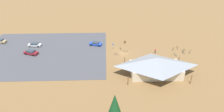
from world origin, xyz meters
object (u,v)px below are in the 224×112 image
at_px(bicycle_silver_near_porch, 126,51).
at_px(car_maroon_far_end, 31,52).
at_px(bicycle_orange_near_sign, 121,49).
at_px(bicycle_white_yard_left, 190,52).
at_px(pine_far_east, 115,108).
at_px(car_tan_front_row, 0,41).
at_px(lot_sign, 113,46).
at_px(bicycle_teal_mid_cluster, 183,52).
at_px(trash_bin, 125,42).
at_px(car_blue_end_stall, 96,44).
at_px(visitor_crossing_yard, 155,51).
at_px(car_silver_mid_lot, 35,45).
at_px(bicycle_purple_yard_right, 117,54).
at_px(bike_pavilion, 156,65).
at_px(bicycle_yellow_by_bin, 177,48).
at_px(bicycle_green_lone_east, 184,50).
at_px(bicycle_black_yard_front, 173,49).
at_px(bicycle_blue_back_row, 175,55).

relative_size(bicycle_silver_near_porch, car_maroon_far_end, 0.36).
bearing_deg(bicycle_orange_near_sign, bicycle_white_yard_left, 172.35).
bearing_deg(pine_far_east, car_tan_front_row, -44.81).
height_order(lot_sign, car_maroon_far_end, lot_sign).
relative_size(pine_far_east, bicycle_teal_mid_cluster, 4.89).
bearing_deg(car_tan_front_row, bicycle_teal_mid_cluster, 170.91).
height_order(trash_bin, car_blue_end_stall, car_blue_end_stall).
bearing_deg(visitor_crossing_yard, trash_bin, -41.00).
bearing_deg(bicycle_white_yard_left, visitor_crossing_yard, -0.91).
xyz_separation_m(trash_bin, visitor_crossing_yard, (-9.07, 7.88, 0.45)).
bearing_deg(car_blue_end_stall, trash_bin, -171.87).
height_order(trash_bin, car_tan_front_row, car_tan_front_row).
distance_m(bicycle_silver_near_porch, car_maroon_far_end, 30.28).
xyz_separation_m(bicycle_teal_mid_cluster, car_silver_mid_lot, (49.42, -6.84, 0.33)).
bearing_deg(bicycle_silver_near_porch, bicycle_orange_near_sign, -44.24).
bearing_deg(visitor_crossing_yard, bicycle_white_yard_left, 179.09).
relative_size(bicycle_white_yard_left, bicycle_purple_yard_right, 0.81).
distance_m(trash_bin, bicycle_silver_near_porch, 6.56).
bearing_deg(bike_pavilion, bicycle_yellow_by_bin, -126.62).
relative_size(bicycle_green_lone_east, car_tan_front_row, 0.38).
bearing_deg(car_maroon_far_end, bicycle_yellow_by_bin, -177.14).
bearing_deg(bicycle_teal_mid_cluster, car_tan_front_row, -9.09).
bearing_deg(bicycle_orange_near_sign, bicycle_teal_mid_cluster, 170.31).
distance_m(bicycle_purple_yard_right, visitor_crossing_yard, 12.52).
xyz_separation_m(bicycle_yellow_by_bin, bicycle_black_yard_front, (1.67, 0.79, -0.02)).
height_order(bicycle_yellow_by_bin, bicycle_teal_mid_cluster, bicycle_yellow_by_bin).
bearing_deg(bicycle_blue_back_row, visitor_crossing_yard, -17.83).
bearing_deg(bicycle_green_lone_east, bicycle_blue_back_row, 37.75).
height_order(bicycle_white_yard_left, car_silver_mid_lot, car_silver_mid_lot).
bearing_deg(bicycle_blue_back_row, car_maroon_far_end, -2.96).
distance_m(bicycle_purple_yard_right, car_blue_end_stall, 10.07).
xyz_separation_m(bicycle_purple_yard_right, bicycle_orange_near_sign, (-1.51, -3.69, -0.02)).
xyz_separation_m(bike_pavilion, lot_sign, (10.71, -15.03, -1.45)).
bearing_deg(bicycle_orange_near_sign, trash_bin, -110.54).
bearing_deg(bicycle_white_yard_left, car_maroon_far_end, -0.71).
height_order(bike_pavilion, bicycle_orange_near_sign, bike_pavilion).
bearing_deg(bicycle_green_lone_east, visitor_crossing_yard, 6.00).
relative_size(bicycle_black_yard_front, bicycle_silver_near_porch, 0.85).
bearing_deg(bicycle_orange_near_sign, car_maroon_far_end, 4.70).
relative_size(bicycle_blue_back_row, car_maroon_far_end, 0.32).
height_order(lot_sign, pine_far_east, pine_far_east).
relative_size(pine_far_east, bicycle_black_yard_front, 5.46).
xyz_separation_m(bicycle_blue_back_row, bicycle_orange_near_sign, (16.89, -4.72, 0.02)).
bearing_deg(pine_far_east, bicycle_silver_near_porch, -99.23).
height_order(lot_sign, bicycle_silver_near_porch, lot_sign).
relative_size(bicycle_white_yard_left, visitor_crossing_yard, 0.81).
relative_size(trash_bin, car_blue_end_stall, 0.20).
distance_m(bicycle_teal_mid_cluster, visitor_crossing_yard, 9.06).
height_order(bicycle_orange_near_sign, car_silver_mid_lot, car_silver_mid_lot).
bearing_deg(car_blue_end_stall, visitor_crossing_yard, 161.74).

